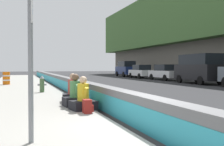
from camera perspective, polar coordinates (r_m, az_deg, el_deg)
ground_plane at (r=6.32m, az=6.92°, el=-12.35°), size 160.00×160.00×0.00m
sidewalk_strip at (r=5.72m, az=-18.50°, el=-13.17°), size 80.00×4.40×0.14m
jersey_barrier at (r=6.23m, az=6.90°, el=-8.56°), size 76.00×0.45×0.85m
route_sign_post at (r=5.09m, az=-16.62°, el=9.61°), size 0.44×0.09×3.60m
fire_hydrant at (r=14.89m, az=-14.41°, el=-2.17°), size 0.26×0.46×0.88m
seated_person_foreground at (r=8.64m, az=-6.03°, el=-5.47°), size 0.77×0.86×1.05m
seated_person_middle at (r=9.50m, az=-7.66°, el=-4.76°), size 0.74×0.85×1.11m
seated_person_rear at (r=10.65m, az=-8.18°, el=-4.12°), size 0.76×0.86×1.09m
backpack at (r=8.01m, az=-5.13°, el=-6.99°), size 0.32×0.28×0.40m
construction_barrel at (r=21.97m, az=-21.19°, el=-1.01°), size 0.54×0.54×0.95m
parked_car_fourth at (r=24.83m, az=17.71°, el=0.97°), size 5.17×2.26×2.56m
parked_car_midline at (r=30.14m, az=11.06°, el=0.14°), size 4.55×2.04×1.71m
parked_car_far at (r=35.11m, az=6.14°, el=0.33°), size 4.53×2.02×1.71m
parked_car_farther at (r=40.41m, az=3.00°, el=0.93°), size 4.86×2.19×2.28m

